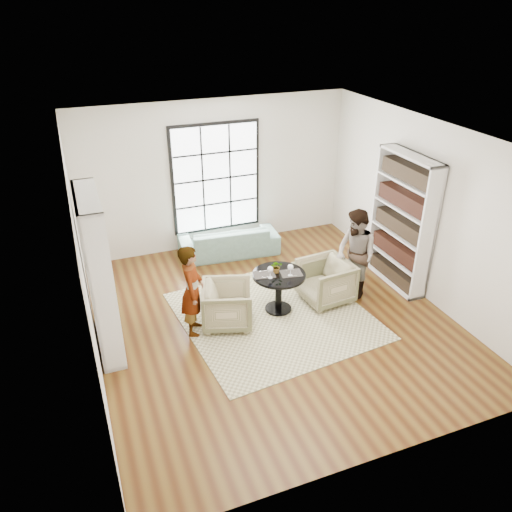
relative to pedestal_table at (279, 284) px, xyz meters
name	(u,v)px	position (x,y,z in m)	size (l,w,h in m)	color
ground	(272,318)	(-0.19, -0.20, -0.51)	(6.00, 6.00, 0.00)	brown
room_shell	(261,236)	(-0.19, 0.35, 0.75)	(6.00, 6.01, 6.00)	silver
rug	(274,315)	(-0.14, -0.14, -0.50)	(2.89, 2.89, 0.01)	#BEBA8F
pedestal_table	(279,284)	(0.00, 0.00, 0.00)	(0.87, 0.87, 0.70)	black
sofa	(229,240)	(-0.12, 2.25, -0.22)	(1.98, 0.77, 0.58)	gray
armchair_left	(227,305)	(-0.91, -0.07, -0.15)	(0.76, 0.79, 0.72)	tan
armchair_right	(325,281)	(0.87, -0.01, -0.14)	(0.79, 0.82, 0.74)	tan
person_left	(192,291)	(-1.46, -0.07, 0.24)	(0.54, 0.36, 1.49)	gray
person_right	(356,254)	(1.42, -0.01, 0.28)	(0.77, 0.60, 1.58)	gray
placemat_left	(264,275)	(-0.23, 0.06, 0.19)	(0.34, 0.26, 0.01)	black
placemat_right	(291,273)	(0.19, -0.06, 0.19)	(0.34, 0.26, 0.01)	black
cutlery_left	(264,274)	(-0.23, 0.06, 0.20)	(0.14, 0.22, 0.01)	silver
cutlery_right	(291,273)	(0.19, -0.06, 0.20)	(0.14, 0.22, 0.01)	silver
wine_glass_left	(270,270)	(-0.18, -0.06, 0.34)	(0.10, 0.10, 0.21)	silver
wine_glass_right	(291,268)	(0.15, -0.12, 0.34)	(0.09, 0.09, 0.21)	silver
flower_centerpiece	(277,267)	(-0.02, 0.06, 0.29)	(0.19, 0.16, 0.21)	gray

